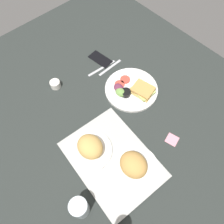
{
  "coord_description": "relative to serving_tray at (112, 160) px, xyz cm",
  "views": [
    {
      "loc": [
        -38.6,
        39.77,
        101.82
      ],
      "look_at": [
        2.0,
        3.0,
        4.0
      ],
      "focal_mm": 35.36,
      "sensor_mm": 36.0,
      "label": 1
    }
  ],
  "objects": [
    {
      "name": "fork",
      "position": [
        42.74,
        -36.86,
        -0.55
      ],
      "size": [
        1.73,
        17.02,
        0.5
      ],
      "primitive_type": "cube",
      "rotation": [
        0.0,
        0.0,
        1.59
      ],
      "color": "#B7B7BC",
      "rests_on": "ground_plane"
    },
    {
      "name": "bread_plate_near",
      "position": [
        -9.48,
        -4.33,
        4.94
      ],
      "size": [
        21.1,
        21.1,
        10.23
      ],
      "color": "white",
      "rests_on": "serving_tray"
    },
    {
      "name": "ground_plane",
      "position": [
        15.84,
        -18.9,
        -2.3
      ],
      "size": [
        190.0,
        150.0,
        3.0
      ],
      "primitive_type": "cube",
      "color": "#282D2B"
    },
    {
      "name": "sticky_note",
      "position": [
        -12.08,
        -28.94,
        -0.74
      ],
      "size": [
        6.89,
        6.89,
        0.12
      ],
      "primitive_type": "cube",
      "rotation": [
        0.0,
        0.0,
        0.27
      ],
      "color": "pink",
      "rests_on": "ground_plane"
    },
    {
      "name": "cell_phone",
      "position": [
        51.65,
        -36.92,
        -0.4
      ],
      "size": [
        15.21,
        8.99,
        0.8
      ],
      "primitive_type": "cube",
      "rotation": [
        0.0,
        0.0,
        0.13
      ],
      "color": "black",
      "rests_on": "ground_plane"
    },
    {
      "name": "serving_tray",
      "position": [
        0.0,
        0.0,
        0.0
      ],
      "size": [
        47.4,
        36.36,
        1.6
      ],
      "primitive_type": "cube",
      "rotation": [
        0.0,
        0.0,
        -0.08
      ],
      "color": "#B2B2AD",
      "rests_on": "ground_plane"
    },
    {
      "name": "bread_plate_far",
      "position": [
        9.9,
        4.83,
        4.87
      ],
      "size": [
        20.51,
        20.51,
        10.05
      ],
      "color": "white",
      "rests_on": "serving_tray"
    },
    {
      "name": "plate_with_salad",
      "position": [
        22.08,
        -34.45,
        0.87
      ],
      "size": [
        29.35,
        29.35,
        5.4
      ],
      "color": "white",
      "rests_on": "ground_plane"
    },
    {
      "name": "espresso_cup",
      "position": [
        53.15,
        -5.08,
        1.2
      ],
      "size": [
        5.6,
        5.6,
        4.0
      ],
      "primitive_type": "cylinder",
      "color": "silver",
      "rests_on": "ground_plane"
    },
    {
      "name": "knife",
      "position": [
        45.74,
        -32.86,
        -0.55
      ],
      "size": [
        3.04,
        19.05,
        0.5
      ],
      "primitive_type": "cube",
      "rotation": [
        0.0,
        0.0,
        1.48
      ],
      "color": "#B7B7BC",
      "rests_on": "ground_plane"
    },
    {
      "name": "drinking_glass",
      "position": [
        -6.92,
        24.07,
        5.17
      ],
      "size": [
        7.41,
        7.41,
        11.94
      ],
      "primitive_type": "cylinder",
      "color": "silver",
      "rests_on": "ground_plane"
    }
  ]
}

